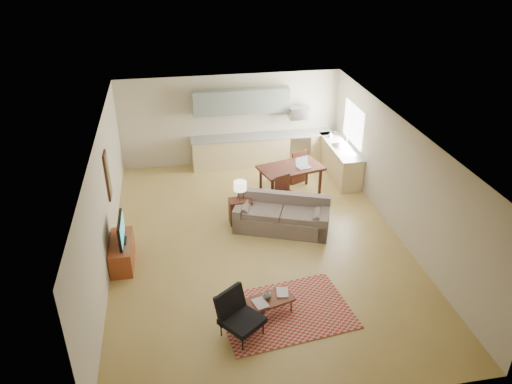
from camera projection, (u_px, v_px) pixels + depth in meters
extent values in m
plane|color=#9E8241|center=(258.00, 242.00, 11.44)|extent=(9.00, 9.00, 0.00)
plane|color=white|center=(259.00, 132.00, 10.16)|extent=(9.00, 9.00, 0.00)
plane|color=#B4AA8E|center=(231.00, 120.00, 14.70)|extent=(6.50, 0.00, 6.50)
plane|color=#B4AA8E|center=(317.00, 341.00, 6.90)|extent=(6.50, 0.00, 6.50)
plane|color=#B4AA8E|center=(104.00, 203.00, 10.29)|extent=(0.00, 9.00, 9.00)
plane|color=#B4AA8E|center=(399.00, 178.00, 11.31)|extent=(0.00, 9.00, 9.00)
cube|color=#A5A8AD|center=(298.00, 147.00, 15.16)|extent=(0.62, 0.62, 0.90)
cube|color=#A5A8AD|center=(299.00, 113.00, 14.66)|extent=(0.62, 0.40, 0.35)
cube|color=slate|center=(241.00, 101.00, 14.31)|extent=(2.80, 0.34, 0.70)
cube|color=white|center=(353.00, 124.00, 13.81)|extent=(0.02, 1.40, 1.05)
cube|color=maroon|center=(285.00, 312.00, 9.37)|extent=(2.60, 1.96, 0.02)
imported|color=maroon|center=(254.00, 305.00, 9.02)|extent=(0.39, 0.43, 0.03)
imported|color=navy|center=(277.00, 292.00, 9.34)|extent=(0.31, 0.37, 0.02)
imported|color=black|center=(267.00, 294.00, 9.18)|extent=(0.24, 0.24, 0.17)
imported|color=beige|center=(331.00, 134.00, 14.57)|extent=(0.11, 0.11, 0.19)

